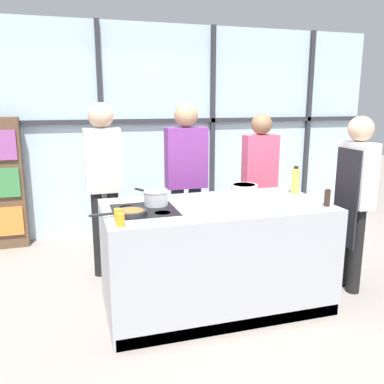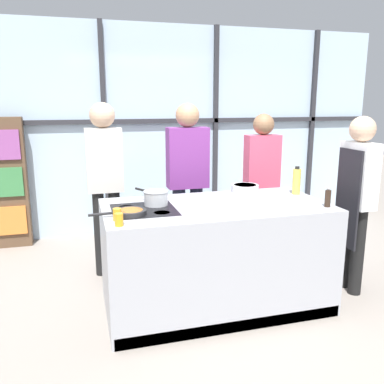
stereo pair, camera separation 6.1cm
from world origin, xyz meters
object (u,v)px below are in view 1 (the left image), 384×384
Objects in this scene: white_plate at (260,202)px; juice_glass_near at (120,220)px; pepper_grinder at (327,197)px; saucepan at (156,198)px; frying_pan at (130,212)px; juice_glass_far at (118,215)px; spectator_far_left at (104,175)px; spectator_center_left at (186,175)px; oil_bottle at (295,181)px; chef at (355,192)px; spectator_center_right at (260,176)px; mixing_bowl at (244,188)px.

juice_glass_near reaches higher than white_plate.
juice_glass_near is (-1.74, -0.07, -0.03)m from pepper_grinder.
frying_pan is at bearing -135.36° from saucepan.
saucepan is 0.53m from juice_glass_far.
pepper_grinder reaches higher than juice_glass_near.
spectator_far_left is 0.87m from spectator_center_left.
white_plate is 0.57m from pepper_grinder.
spectator_far_left is 1.01× the size of spectator_center_left.
saucepan is at bearing -178.05° from oil_bottle.
frying_pan is (0.11, -1.07, -0.12)m from spectator_far_left.
chef is at bearing -0.65° from white_plate.
oil_bottle reaches higher than juice_glass_far.
frying_pan is 0.29m from juice_glass_near.
juice_glass_far is (0.00, -1.20, -0.09)m from spectator_far_left.
pepper_grinder is at bearing 124.63° from spectator_center_left.
spectator_far_left is 1.08m from frying_pan.
chef reaches higher than white_plate.
spectator_center_right reaches higher than oil_bottle.
frying_pan is 0.36m from saucepan.
oil_bottle is at bearing 138.38° from spectator_center_left.
chef reaches higher than oil_bottle.
oil_bottle is at bearing 156.09° from spectator_far_left.
juice_glass_far is at bearing -166.13° from oil_bottle.
spectator_center_right is at bearing 25.17° from chef.
white_plate is at bearing 110.58° from spectator_center_left.
juice_glass_near is (-0.36, -0.52, -0.02)m from saucepan.
spectator_far_left reaches higher than white_plate.
spectator_far_left reaches higher than mixing_bowl.
juice_glass_far is at bearing 90.00° from juice_glass_near.
chef is at bearing 27.83° from pepper_grinder.
frying_pan is 1.65m from pepper_grinder.
mixing_bowl is at bearing 126.37° from spectator_center_left.
mixing_bowl is 2.83× the size of juice_glass_near.
frying_pan is 1.68× the size of oil_bottle.
spectator_far_left is 10.43× the size of pepper_grinder.
spectator_far_left reaches higher than juice_glass_far.
pepper_grinder is (-0.47, -0.25, 0.04)m from chef.
mixing_bowl is (0.04, 0.43, 0.03)m from white_plate.
frying_pan is at bearing 173.03° from pepper_grinder.
juice_glass_near is 0.14m from juice_glass_far.
mixing_bowl is at bearing 64.33° from chef.
spectator_center_left is 0.72m from mixing_bowl.
spectator_far_left reaches higher than pepper_grinder.
spectator_center_left reaches higher than white_plate.
juice_glass_near is at bearing 98.17° from chef.
oil_bottle is (-0.48, 0.25, 0.09)m from chef.
mixing_bowl is (-0.93, 0.45, 0.00)m from chef.
juice_glass_near is (-1.29, -0.76, 0.00)m from mixing_bowl.
white_plate is 1.26m from juice_glass_far.
spectator_far_left is 19.31× the size of juice_glass_near.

